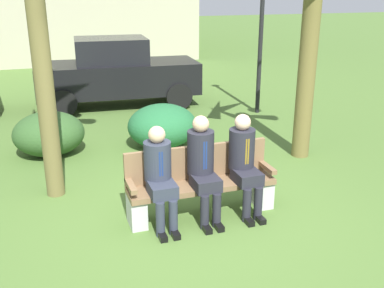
{
  "coord_description": "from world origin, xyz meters",
  "views": [
    {
      "loc": [
        -1.7,
        -4.8,
        2.84
      ],
      "look_at": [
        0.12,
        0.54,
        0.85
      ],
      "focal_mm": 41.76,
      "sensor_mm": 36.0,
      "label": 1
    }
  ],
  "objects_px": {
    "park_bench": "(200,183)",
    "street_lamp": "(262,10)",
    "seated_man_left": "(160,172)",
    "seated_man_middle": "(203,163)",
    "shrub_near_bench": "(162,126)",
    "shrub_mid_lawn": "(49,134)",
    "seated_man_right": "(244,159)",
    "parked_car_far": "(117,72)"
  },
  "relations": [
    {
      "from": "park_bench",
      "to": "street_lamp",
      "type": "xyz_separation_m",
      "value": [
        2.99,
        4.28,
        1.94
      ]
    },
    {
      "from": "seated_man_left",
      "to": "street_lamp",
      "type": "relative_size",
      "value": 0.33
    },
    {
      "from": "park_bench",
      "to": "seated_man_middle",
      "type": "bearing_deg",
      "value": -97.12
    },
    {
      "from": "seated_man_left",
      "to": "shrub_near_bench",
      "type": "distance_m",
      "value": 2.93
    },
    {
      "from": "shrub_near_bench",
      "to": "shrub_mid_lawn",
      "type": "bearing_deg",
      "value": 173.15
    },
    {
      "from": "seated_man_left",
      "to": "shrub_mid_lawn",
      "type": "xyz_separation_m",
      "value": [
        -1.22,
        3.05,
        -0.32
      ]
    },
    {
      "from": "park_bench",
      "to": "seated_man_right",
      "type": "xyz_separation_m",
      "value": [
        0.56,
        -0.12,
        0.31
      ]
    },
    {
      "from": "shrub_near_bench",
      "to": "seated_man_right",
      "type": "bearing_deg",
      "value": -83.06
    },
    {
      "from": "seated_man_left",
      "to": "seated_man_right",
      "type": "bearing_deg",
      "value": 0.23
    },
    {
      "from": "shrub_mid_lawn",
      "to": "shrub_near_bench",
      "type": "bearing_deg",
      "value": -6.85
    },
    {
      "from": "park_bench",
      "to": "seated_man_right",
      "type": "distance_m",
      "value": 0.65
    },
    {
      "from": "seated_man_middle",
      "to": "parked_car_far",
      "type": "relative_size",
      "value": 0.34
    },
    {
      "from": "shrub_near_bench",
      "to": "shrub_mid_lawn",
      "type": "height_order",
      "value": "shrub_near_bench"
    },
    {
      "from": "park_bench",
      "to": "shrub_mid_lawn",
      "type": "distance_m",
      "value": 3.43
    },
    {
      "from": "seated_man_left",
      "to": "shrub_near_bench",
      "type": "xyz_separation_m",
      "value": [
        0.79,
        2.81,
        -0.31
      ]
    },
    {
      "from": "park_bench",
      "to": "seated_man_middle",
      "type": "relative_size",
      "value": 1.44
    },
    {
      "from": "shrub_near_bench",
      "to": "parked_car_far",
      "type": "height_order",
      "value": "parked_car_far"
    },
    {
      "from": "park_bench",
      "to": "seated_man_left",
      "type": "xyz_separation_m",
      "value": [
        -0.58,
        -0.13,
        0.29
      ]
    },
    {
      "from": "seated_man_middle",
      "to": "shrub_near_bench",
      "type": "bearing_deg",
      "value": 85.31
    },
    {
      "from": "street_lamp",
      "to": "seated_man_middle",
      "type": "bearing_deg",
      "value": -124.33
    },
    {
      "from": "parked_car_far",
      "to": "street_lamp",
      "type": "bearing_deg",
      "value": -30.26
    },
    {
      "from": "park_bench",
      "to": "parked_car_far",
      "type": "distance_m",
      "value": 6.05
    },
    {
      "from": "shrub_mid_lawn",
      "to": "street_lamp",
      "type": "bearing_deg",
      "value": 15.85
    },
    {
      "from": "seated_man_right",
      "to": "shrub_mid_lawn",
      "type": "bearing_deg",
      "value": 127.73
    },
    {
      "from": "park_bench",
      "to": "street_lamp",
      "type": "relative_size",
      "value": 0.5
    },
    {
      "from": "seated_man_middle",
      "to": "shrub_near_bench",
      "type": "distance_m",
      "value": 2.83
    },
    {
      "from": "park_bench",
      "to": "shrub_mid_lawn",
      "type": "bearing_deg",
      "value": 121.65
    },
    {
      "from": "seated_man_left",
      "to": "street_lamp",
      "type": "bearing_deg",
      "value": 51.02
    },
    {
      "from": "seated_man_right",
      "to": "street_lamp",
      "type": "height_order",
      "value": "street_lamp"
    },
    {
      "from": "seated_man_right",
      "to": "parked_car_far",
      "type": "height_order",
      "value": "parked_car_far"
    },
    {
      "from": "parked_car_far",
      "to": "shrub_near_bench",
      "type": "bearing_deg",
      "value": -85.92
    },
    {
      "from": "seated_man_left",
      "to": "parked_car_far",
      "type": "bearing_deg",
      "value": 84.88
    },
    {
      "from": "park_bench",
      "to": "seated_man_middle",
      "type": "distance_m",
      "value": 0.35
    },
    {
      "from": "seated_man_right",
      "to": "seated_man_middle",
      "type": "bearing_deg",
      "value": 179.68
    },
    {
      "from": "shrub_near_bench",
      "to": "street_lamp",
      "type": "relative_size",
      "value": 0.33
    },
    {
      "from": "park_bench",
      "to": "street_lamp",
      "type": "height_order",
      "value": "street_lamp"
    },
    {
      "from": "seated_man_left",
      "to": "seated_man_middle",
      "type": "relative_size",
      "value": 0.94
    },
    {
      "from": "seated_man_middle",
      "to": "shrub_near_bench",
      "type": "xyz_separation_m",
      "value": [
        0.23,
        2.8,
        -0.35
      ]
    },
    {
      "from": "seated_man_right",
      "to": "shrub_mid_lawn",
      "type": "distance_m",
      "value": 3.86
    },
    {
      "from": "parked_car_far",
      "to": "street_lamp",
      "type": "distance_m",
      "value": 3.81
    },
    {
      "from": "shrub_near_bench",
      "to": "seated_man_left",
      "type": "bearing_deg",
      "value": -105.76
    },
    {
      "from": "shrub_near_bench",
      "to": "shrub_mid_lawn",
      "type": "xyz_separation_m",
      "value": [
        -2.01,
        0.24,
        -0.02
      ]
    }
  ]
}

